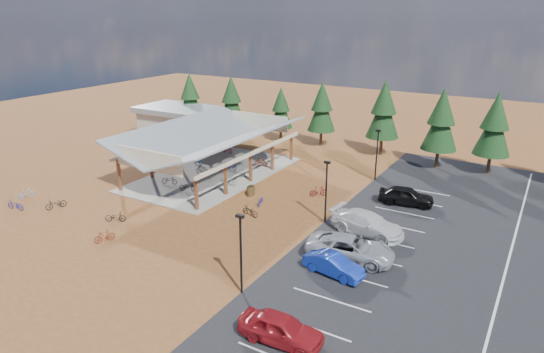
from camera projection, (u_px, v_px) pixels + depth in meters
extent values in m
plane|color=brown|center=(259.00, 218.00, 39.93)|extent=(140.00, 140.00, 0.00)
cube|color=black|center=(509.00, 258.00, 33.45)|extent=(27.00, 44.00, 0.04)
cube|color=gray|center=(214.00, 174.00, 50.42)|extent=(10.60, 18.60, 0.10)
cube|color=brown|center=(119.00, 175.00, 45.31)|extent=(0.25, 0.25, 3.00)
cube|color=brown|center=(151.00, 163.00, 48.72)|extent=(0.25, 0.25, 3.00)
cube|color=brown|center=(179.00, 153.00, 52.13)|extent=(0.25, 0.25, 3.00)
cube|color=brown|center=(203.00, 144.00, 55.55)|extent=(0.25, 0.25, 3.00)
cube|color=brown|center=(225.00, 137.00, 58.96)|extent=(0.25, 0.25, 3.00)
cube|color=brown|center=(196.00, 193.00, 40.87)|extent=(0.25, 0.25, 3.00)
cube|color=brown|center=(226.00, 179.00, 44.29)|extent=(0.25, 0.25, 3.00)
cube|color=brown|center=(251.00, 167.00, 47.70)|extent=(0.25, 0.25, 3.00)
cube|color=brown|center=(272.00, 156.00, 51.12)|extent=(0.25, 0.25, 3.00)
cube|color=brown|center=(291.00, 147.00, 54.53)|extent=(0.25, 0.25, 3.00)
cube|color=beige|center=(175.00, 139.00, 51.84)|extent=(0.22, 18.00, 0.35)
cube|color=beige|center=(254.00, 153.00, 47.02)|extent=(0.22, 18.00, 0.35)
cube|color=slate|center=(190.00, 133.00, 50.53)|extent=(5.85, 19.40, 2.13)
cube|color=slate|center=(236.00, 141.00, 47.74)|extent=(5.85, 19.40, 2.13)
cube|color=beige|center=(149.00, 160.00, 41.85)|extent=(7.50, 0.15, 1.80)
cube|color=beige|center=(259.00, 121.00, 56.48)|extent=(7.50, 0.15, 1.80)
cube|color=#ADA593|center=(180.00, 124.00, 65.61)|extent=(10.00, 6.00, 3.20)
cube|color=slate|center=(179.00, 109.00, 64.97)|extent=(11.00, 7.00, 0.70)
cylinder|color=black|center=(241.00, 256.00, 28.57)|extent=(0.14, 0.14, 5.00)
cube|color=black|center=(240.00, 216.00, 27.74)|extent=(0.50, 0.25, 0.18)
cylinder|color=black|center=(326.00, 193.00, 38.33)|extent=(0.14, 0.14, 5.00)
cube|color=black|center=(327.00, 162.00, 37.50)|extent=(0.50, 0.25, 0.18)
cylinder|color=black|center=(377.00, 156.00, 48.09)|extent=(0.14, 0.14, 5.00)
cube|color=black|center=(378.00, 131.00, 47.25)|extent=(0.50, 0.25, 0.18)
cylinder|color=#433218|center=(252.00, 190.00, 44.76)|extent=(0.60, 0.60, 0.90)
cylinder|color=#433218|center=(250.00, 191.00, 44.45)|extent=(0.60, 0.60, 0.90)
cylinder|color=#382314|center=(192.00, 123.00, 68.63)|extent=(0.36, 0.36, 1.95)
cone|color=black|center=(190.00, 100.00, 67.54)|extent=(3.44, 3.44, 4.69)
cone|color=black|center=(190.00, 86.00, 66.90)|extent=(2.66, 2.66, 3.52)
cylinder|color=#382314|center=(232.00, 128.00, 66.18)|extent=(0.36, 0.36, 1.95)
cone|color=black|center=(231.00, 103.00, 65.09)|extent=(3.43, 3.43, 4.67)
cone|color=black|center=(231.00, 89.00, 64.46)|extent=(2.65, 2.65, 3.51)
cylinder|color=#382314|center=(281.00, 134.00, 63.38)|extent=(0.36, 0.36, 1.70)
cone|color=black|center=(281.00, 112.00, 62.44)|extent=(2.98, 2.98, 4.07)
cone|color=black|center=(281.00, 99.00, 61.89)|extent=(2.31, 2.31, 3.05)
cylinder|color=#382314|center=(321.00, 138.00, 60.83)|extent=(0.36, 0.36, 1.96)
cone|color=black|center=(322.00, 112.00, 59.74)|extent=(3.46, 3.46, 4.71)
cone|color=black|center=(322.00, 96.00, 59.10)|extent=(2.67, 2.67, 3.53)
cylinder|color=#382314|center=(381.00, 146.00, 56.93)|extent=(0.36, 0.36, 2.15)
cone|color=black|center=(383.00, 115.00, 55.73)|extent=(3.79, 3.79, 5.17)
cone|color=black|center=(385.00, 96.00, 55.03)|extent=(2.93, 2.93, 3.88)
cylinder|color=#382314|center=(437.00, 159.00, 52.14)|extent=(0.36, 0.36, 2.12)
cone|color=black|center=(441.00, 126.00, 50.97)|extent=(3.73, 3.73, 5.08)
cone|color=black|center=(443.00, 106.00, 50.27)|extent=(2.88, 2.88, 3.81)
cylinder|color=#382314|center=(489.00, 164.00, 50.39)|extent=(0.36, 0.36, 2.09)
cone|color=black|center=(494.00, 131.00, 49.23)|extent=(3.67, 3.67, 5.01)
cone|color=black|center=(497.00, 110.00, 48.55)|extent=(2.84, 2.84, 3.75)
imported|color=black|center=(169.00, 180.00, 47.23)|extent=(1.71, 1.00, 0.85)
imported|color=gray|center=(202.00, 170.00, 49.96)|extent=(1.66, 0.53, 0.98)
imported|color=#14529B|center=(198.00, 160.00, 53.31)|extent=(1.94, 1.20, 0.96)
imported|color=maroon|center=(227.00, 149.00, 57.45)|extent=(1.76, 0.83, 1.02)
imported|color=black|center=(188.00, 186.00, 45.37)|extent=(1.84, 1.12, 0.91)
imported|color=gray|center=(228.00, 180.00, 46.82)|extent=(1.74, 0.49, 1.04)
imported|color=#25259D|center=(231.00, 165.00, 51.63)|extent=(1.87, 1.05, 0.93)
imported|color=maroon|center=(261.00, 162.00, 52.60)|extent=(1.58, 0.47, 0.94)
imported|color=black|center=(56.00, 204.00, 41.62)|extent=(1.12, 1.88, 0.93)
imported|color=#95989D|center=(26.00, 193.00, 43.87)|extent=(0.99, 1.69, 0.98)
imported|color=navy|center=(15.00, 205.00, 41.35)|extent=(1.85, 0.88, 0.93)
imported|color=maroon|center=(105.00, 236.00, 35.63)|extent=(1.03, 1.60, 0.93)
imported|color=black|center=(115.00, 216.00, 39.07)|extent=(1.74, 1.35, 0.88)
imported|color=navy|center=(261.00, 201.00, 42.45)|extent=(0.96, 1.62, 0.80)
imported|color=maroon|center=(318.00, 191.00, 44.39)|extent=(1.53, 1.47, 0.99)
imported|color=black|center=(250.00, 211.00, 40.14)|extent=(1.78, 0.94, 0.89)
imported|color=maroon|center=(281.00, 328.00, 24.78)|extent=(4.60, 2.05, 1.53)
imported|color=#122A96|center=(334.00, 265.00, 31.13)|extent=(4.24, 2.05, 1.34)
imported|color=#A0A2A8|center=(350.00, 248.00, 32.94)|extent=(6.35, 3.65, 1.67)
imported|color=silver|center=(367.00, 223.00, 36.77)|extent=(6.01, 3.12, 1.67)
imported|color=black|center=(406.00, 196.00, 42.34)|extent=(4.97, 2.70, 1.60)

